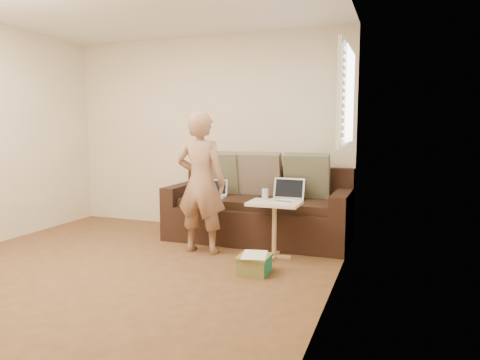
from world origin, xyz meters
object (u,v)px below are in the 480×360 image
Objects in this scene: laptop_white at (213,197)px; striped_box at (255,264)px; laptop_silver at (285,202)px; sofa at (258,206)px; drinking_glass at (265,194)px; side_table at (274,229)px; person at (201,183)px.

striped_box is (0.89, -1.08, -0.43)m from laptop_white.
laptop_white is (-0.92, 0.01, 0.00)m from laptop_silver.
sofa is 7.55× the size of laptop_white.
sofa is 7.56× the size of striped_box.
laptop_silver is (0.37, -0.14, 0.10)m from sofa.
drinking_glass is 0.89m from striped_box.
side_table is (0.01, -0.49, -0.22)m from laptop_silver.
laptop_white is at bearing 129.70° from striped_box.
drinking_glass is (-0.14, 0.10, 0.36)m from side_table.
person is at bearing -120.41° from sofa.
side_table is 4.97× the size of drinking_glass.
sofa is at bearing 115.09° from drinking_glass.
striped_box is at bearing -57.39° from laptop_white.
striped_box is (-0.03, -0.58, -0.21)m from side_table.
laptop_white is 1.00× the size of striped_box.
person reaches higher than striped_box.
laptop_silver is at bearing -19.85° from sofa.
striped_box is at bearing 147.19° from person.
person is (-0.43, -0.73, 0.35)m from sofa.
person reaches higher than sofa.
person is 12.94× the size of drinking_glass.
side_table is at bearing -37.18° from drinking_glass.
drinking_glass is at bearing -64.91° from sofa.
drinking_glass is at bearing -33.67° from laptop_white.
laptop_silver reaches higher than striped_box.
side_table is (0.38, -0.62, -0.13)m from sofa.
person is at bearing -163.18° from drinking_glass.
side_table is at bearing -35.38° from laptop_white.
drinking_glass reaches higher than laptop_silver.
person is 1.14m from striped_box.
sofa is 0.74m from side_table.
striped_box is (-0.02, -1.07, -0.43)m from laptop_silver.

